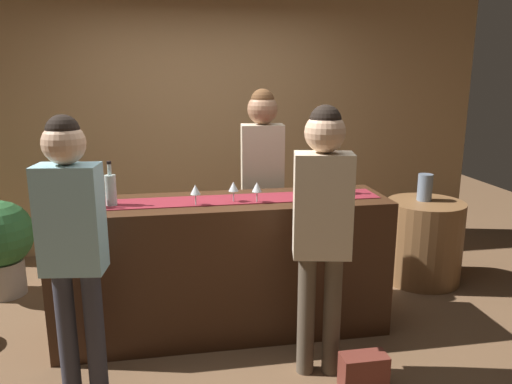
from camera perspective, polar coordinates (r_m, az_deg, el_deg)
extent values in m
plane|color=brown|center=(3.85, -3.58, -15.38)|extent=(10.00, 10.00, 0.00)
cube|color=tan|center=(5.27, -6.21, 9.05)|extent=(6.00, 0.12, 2.90)
cube|color=#3D2314|center=(3.63, -3.69, -8.54)|extent=(2.34, 0.60, 0.99)
cube|color=maroon|center=(3.48, -3.82, -0.91)|extent=(2.22, 0.28, 0.01)
cylinder|color=#194723|center=(3.44, -19.40, -0.07)|extent=(0.07, 0.07, 0.21)
cylinder|color=#194723|center=(3.41, -19.59, 2.26)|extent=(0.03, 0.03, 0.08)
cylinder|color=black|center=(3.40, -19.65, 3.02)|extent=(0.03, 0.03, 0.02)
cylinder|color=#B2C6C1|center=(3.44, -16.29, 0.16)|extent=(0.07, 0.07, 0.21)
cylinder|color=#B2C6C1|center=(3.41, -16.45, 2.48)|extent=(0.03, 0.03, 0.08)
cylinder|color=black|center=(3.40, -16.50, 3.25)|extent=(0.03, 0.03, 0.02)
cylinder|color=brown|center=(3.67, 8.66, 1.37)|extent=(0.07, 0.07, 0.21)
cylinder|color=brown|center=(3.64, 8.74, 3.57)|extent=(0.03, 0.03, 0.08)
cylinder|color=black|center=(3.63, 8.77, 4.29)|extent=(0.03, 0.03, 0.02)
cylinder|color=silver|center=(3.36, -6.91, -1.53)|extent=(0.06, 0.06, 0.00)
cylinder|color=silver|center=(3.35, -6.93, -0.88)|extent=(0.01, 0.01, 0.08)
cone|color=silver|center=(3.33, -6.96, 0.29)|extent=(0.07, 0.07, 0.06)
cylinder|color=silver|center=(3.40, 0.10, -1.22)|extent=(0.06, 0.06, 0.00)
cylinder|color=silver|center=(3.39, 0.10, -0.57)|extent=(0.01, 0.01, 0.08)
cone|color=silver|center=(3.38, 0.10, 0.58)|extent=(0.07, 0.07, 0.06)
cylinder|color=silver|center=(3.42, -2.58, -1.14)|extent=(0.06, 0.06, 0.00)
cylinder|color=silver|center=(3.41, -2.59, -0.50)|extent=(0.01, 0.01, 0.08)
cone|color=silver|center=(3.40, -2.60, 0.65)|extent=(0.07, 0.07, 0.06)
cylinder|color=#26262B|center=(4.26, 1.77, -6.39)|extent=(0.11, 0.11, 0.81)
cylinder|color=#26262B|center=(4.25, -0.38, -6.46)|extent=(0.11, 0.11, 0.81)
cube|color=beige|center=(4.06, 0.73, 3.24)|extent=(0.36, 0.23, 0.64)
sphere|color=#9E7051|center=(4.01, 0.75, 9.47)|extent=(0.24, 0.24, 0.24)
sphere|color=brown|center=(4.00, 0.75, 10.43)|extent=(0.19, 0.19, 0.19)
cylinder|color=brown|center=(3.20, 5.77, -13.81)|extent=(0.11, 0.11, 0.79)
cylinder|color=brown|center=(3.21, 8.70, -13.76)|extent=(0.11, 0.11, 0.79)
cube|color=beige|center=(2.95, 7.64, -1.53)|extent=(0.37, 0.27, 0.62)
sphere|color=#DBAD89|center=(2.87, 7.91, 6.78)|extent=(0.24, 0.24, 0.24)
sphere|color=black|center=(2.86, 7.96, 8.07)|extent=(0.18, 0.18, 0.18)
cylinder|color=#33333D|center=(3.20, -20.82, -14.86)|extent=(0.11, 0.11, 0.77)
cylinder|color=#33333D|center=(3.15, -17.97, -15.05)|extent=(0.11, 0.11, 0.77)
cube|color=#99D1E0|center=(2.92, -20.47, -2.94)|extent=(0.36, 0.24, 0.61)
sphere|color=#DBAD89|center=(2.84, -21.17, 5.22)|extent=(0.23, 0.23, 0.23)
sphere|color=black|center=(2.83, -21.28, 6.49)|extent=(0.18, 0.18, 0.18)
cylinder|color=brown|center=(4.77, 18.62, -5.35)|extent=(0.68, 0.68, 0.74)
cylinder|color=slate|center=(4.68, 18.79, 0.51)|extent=(0.13, 0.13, 0.24)
cylinder|color=#9E9389|center=(4.82, -26.90, -8.74)|extent=(0.35, 0.35, 0.30)
cube|color=brown|center=(3.24, 12.22, -19.46)|extent=(0.28, 0.14, 0.22)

